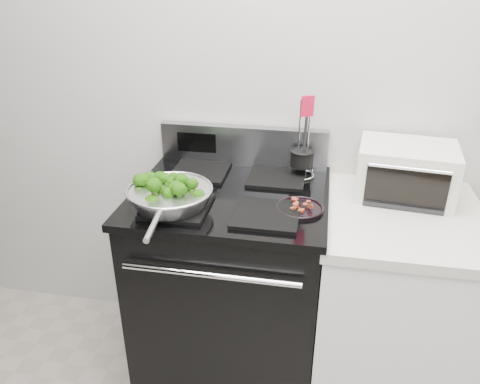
% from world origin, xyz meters
% --- Properties ---
extents(back_wall, '(4.00, 0.02, 2.70)m').
position_xyz_m(back_wall, '(0.00, 1.75, 1.35)').
color(back_wall, beige).
rests_on(back_wall, ground).
extents(gas_range, '(0.79, 0.69, 1.13)m').
position_xyz_m(gas_range, '(-0.30, 1.41, 0.49)').
color(gas_range, black).
rests_on(gas_range, floor).
extents(counter, '(0.62, 0.68, 0.92)m').
position_xyz_m(counter, '(0.39, 1.41, 0.46)').
color(counter, white).
rests_on(counter, floor).
extents(skillet, '(0.33, 0.51, 0.07)m').
position_xyz_m(skillet, '(-0.49, 1.23, 1.00)').
color(skillet, silver).
rests_on(skillet, gas_range).
extents(broccoli_pile, '(0.25, 0.25, 0.09)m').
position_xyz_m(broccoli_pile, '(-0.49, 1.24, 1.02)').
color(broccoli_pile, black).
rests_on(broccoli_pile, skillet).
extents(bacon_plate, '(0.18, 0.18, 0.04)m').
position_xyz_m(bacon_plate, '(-0.01, 1.31, 0.97)').
color(bacon_plate, black).
rests_on(bacon_plate, gas_range).
extents(utensil_holder, '(0.12, 0.12, 0.36)m').
position_xyz_m(utensil_holder, '(-0.03, 1.62, 1.01)').
color(utensil_holder, silver).
rests_on(utensil_holder, gas_range).
extents(toaster_oven, '(0.40, 0.33, 0.22)m').
position_xyz_m(toaster_oven, '(0.39, 1.58, 1.03)').
color(toaster_oven, beige).
rests_on(toaster_oven, counter).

